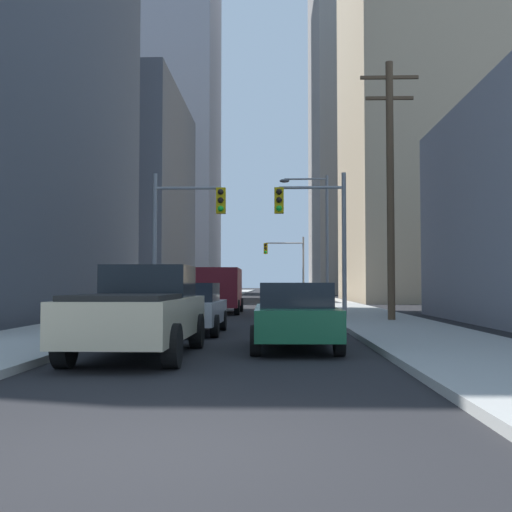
{
  "coord_description": "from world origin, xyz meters",
  "views": [
    {
      "loc": [
        1.01,
        -5.51,
        1.5
      ],
      "look_at": [
        0.0,
        29.33,
        3.06
      ],
      "focal_mm": 43.26,
      "sensor_mm": 36.0,
      "label": 1
    }
  ],
  "objects_px": {
    "cargo_van_maroon": "(220,288)",
    "sedan_silver": "(190,308)",
    "traffic_signal_near_left": "(185,222)",
    "traffic_signal_near_right": "(314,222)",
    "pickup_truck_beige": "(141,311)",
    "sedan_green": "(295,316)",
    "traffic_signal_far_right": "(286,257)",
    "sedan_white": "(288,300)"
  },
  "relations": [
    {
      "from": "sedan_green",
      "to": "sedan_white",
      "type": "xyz_separation_m",
      "value": [
        0.15,
        13.43,
        0.0
      ]
    },
    {
      "from": "cargo_van_maroon",
      "to": "traffic_signal_far_right",
      "type": "distance_m",
      "value": 28.62
    },
    {
      "from": "pickup_truck_beige",
      "to": "cargo_van_maroon",
      "type": "relative_size",
      "value": 1.04
    },
    {
      "from": "traffic_signal_near_left",
      "to": "cargo_van_maroon",
      "type": "bearing_deg",
      "value": 81.6
    },
    {
      "from": "cargo_van_maroon",
      "to": "sedan_silver",
      "type": "xyz_separation_m",
      "value": [
        0.21,
        -12.61,
        -0.52
      ]
    },
    {
      "from": "cargo_van_maroon",
      "to": "traffic_signal_near_right",
      "type": "bearing_deg",
      "value": -54.62
    },
    {
      "from": "traffic_signal_near_left",
      "to": "traffic_signal_far_right",
      "type": "bearing_deg",
      "value": 82.05
    },
    {
      "from": "sedan_green",
      "to": "sedan_silver",
      "type": "xyz_separation_m",
      "value": [
        -2.99,
        4.31,
        0.0
      ]
    },
    {
      "from": "sedan_silver",
      "to": "sedan_white",
      "type": "distance_m",
      "value": 9.65
    },
    {
      "from": "sedan_silver",
      "to": "pickup_truck_beige",
      "type": "bearing_deg",
      "value": -92.52
    },
    {
      "from": "cargo_van_maroon",
      "to": "traffic_signal_far_right",
      "type": "relative_size",
      "value": 0.87
    },
    {
      "from": "sedan_silver",
      "to": "traffic_signal_far_right",
      "type": "xyz_separation_m",
      "value": [
        3.69,
        40.84,
        3.28
      ]
    },
    {
      "from": "traffic_signal_near_left",
      "to": "traffic_signal_near_right",
      "type": "relative_size",
      "value": 1.0
    },
    {
      "from": "sedan_white",
      "to": "traffic_signal_far_right",
      "type": "bearing_deg",
      "value": 89.01
    },
    {
      "from": "sedan_white",
      "to": "traffic_signal_near_left",
      "type": "distance_m",
      "value": 5.96
    },
    {
      "from": "sedan_white",
      "to": "cargo_van_maroon",
      "type": "bearing_deg",
      "value": 133.83
    },
    {
      "from": "traffic_signal_near_right",
      "to": "traffic_signal_far_right",
      "type": "distance_m",
      "value": 34.36
    },
    {
      "from": "sedan_white",
      "to": "traffic_signal_far_right",
      "type": "xyz_separation_m",
      "value": [
        0.55,
        31.71,
        3.28
      ]
    },
    {
      "from": "traffic_signal_near_left",
      "to": "sedan_silver",
      "type": "bearing_deg",
      "value": -80.24
    },
    {
      "from": "sedan_white",
      "to": "sedan_green",
      "type": "bearing_deg",
      "value": -90.64
    },
    {
      "from": "cargo_van_maroon",
      "to": "sedan_silver",
      "type": "bearing_deg",
      "value": -89.05
    },
    {
      "from": "sedan_white",
      "to": "traffic_signal_near_right",
      "type": "bearing_deg",
      "value": -69.15
    },
    {
      "from": "sedan_green",
      "to": "traffic_signal_near_right",
      "type": "relative_size",
      "value": 0.7
    },
    {
      "from": "pickup_truck_beige",
      "to": "traffic_signal_near_right",
      "type": "relative_size",
      "value": 0.9
    },
    {
      "from": "sedan_green",
      "to": "traffic_signal_far_right",
      "type": "height_order",
      "value": "traffic_signal_far_right"
    },
    {
      "from": "pickup_truck_beige",
      "to": "traffic_signal_near_left",
      "type": "relative_size",
      "value": 0.9
    },
    {
      "from": "cargo_van_maroon",
      "to": "sedan_green",
      "type": "relative_size",
      "value": 1.24
    },
    {
      "from": "sedan_silver",
      "to": "sedan_white",
      "type": "height_order",
      "value": "same"
    },
    {
      "from": "traffic_signal_near_right",
      "to": "traffic_signal_far_right",
      "type": "xyz_separation_m",
      "value": [
        -0.46,
        34.36,
        0.05
      ]
    },
    {
      "from": "pickup_truck_beige",
      "to": "sedan_green",
      "type": "height_order",
      "value": "pickup_truck_beige"
    },
    {
      "from": "cargo_van_maroon",
      "to": "sedan_white",
      "type": "height_order",
      "value": "cargo_van_maroon"
    },
    {
      "from": "traffic_signal_far_right",
      "to": "sedan_green",
      "type": "bearing_deg",
      "value": -90.88
    },
    {
      "from": "pickup_truck_beige",
      "to": "traffic_signal_near_left",
      "type": "xyz_separation_m",
      "value": [
        -0.86,
        12.17,
        3.07
      ]
    },
    {
      "from": "cargo_van_maroon",
      "to": "sedan_green",
      "type": "height_order",
      "value": "cargo_van_maroon"
    },
    {
      "from": "pickup_truck_beige",
      "to": "traffic_signal_far_right",
      "type": "xyz_separation_m",
      "value": [
        3.94,
        46.53,
        3.12
      ]
    },
    {
      "from": "pickup_truck_beige",
      "to": "sedan_green",
      "type": "xyz_separation_m",
      "value": [
        3.24,
        1.38,
        -0.16
      ]
    },
    {
      "from": "sedan_green",
      "to": "pickup_truck_beige",
      "type": "bearing_deg",
      "value": -156.9
    },
    {
      "from": "cargo_van_maroon",
      "to": "sedan_green",
      "type": "bearing_deg",
      "value": -79.29
    },
    {
      "from": "sedan_silver",
      "to": "sedan_white",
      "type": "xyz_separation_m",
      "value": [
        3.14,
        9.13,
        0.0
      ]
    },
    {
      "from": "traffic_signal_near_left",
      "to": "traffic_signal_far_right",
      "type": "distance_m",
      "value": 34.69
    },
    {
      "from": "traffic_signal_near_left",
      "to": "traffic_signal_far_right",
      "type": "height_order",
      "value": "same"
    },
    {
      "from": "traffic_signal_near_left",
      "to": "traffic_signal_far_right",
      "type": "relative_size",
      "value": 1.0
    }
  ]
}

